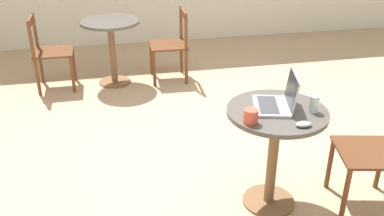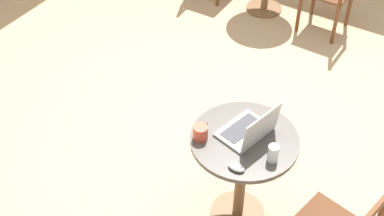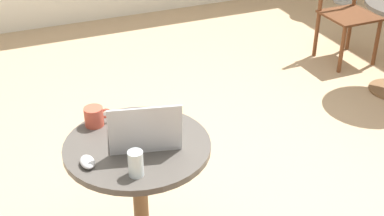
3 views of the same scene
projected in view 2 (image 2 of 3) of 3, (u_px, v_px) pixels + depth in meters
ground_plane at (247, 130)px, 4.32m from camera, size 16.00×16.00×0.00m
cafe_table_near at (243, 159)px, 3.33m from camera, size 0.66×0.66×0.75m
laptop at (249, 130)px, 3.19m from camera, size 0.37×0.32×0.24m
mouse at (236, 167)px, 3.01m from camera, size 0.06×0.10×0.03m
mug at (201, 132)px, 3.18m from camera, size 0.13×0.09×0.09m
drinking_glass at (273, 153)px, 3.04m from camera, size 0.06×0.06×0.11m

